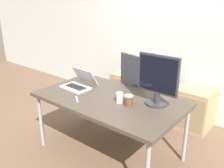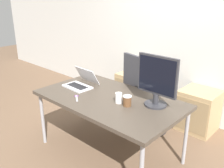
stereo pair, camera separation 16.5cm
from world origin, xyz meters
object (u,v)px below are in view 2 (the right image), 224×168
(office_chair, at_px, (145,102))
(coffee_cup_brown, at_px, (127,101))
(monitor, at_px, (157,81))
(water_bottle, at_px, (135,66))
(coffee_cup_white, at_px, (119,98))
(laptop_center, at_px, (81,83))
(cabinet_right, at_px, (198,110))
(mouse, at_px, (128,99))
(cabinet_left, at_px, (134,90))

(office_chair, bearing_deg, coffee_cup_brown, -68.95)
(monitor, distance_m, coffee_cup_brown, 0.36)
(water_bottle, relative_size, coffee_cup_white, 2.47)
(laptop_center, height_order, monitor, monitor)
(cabinet_right, height_order, coffee_cup_white, coffee_cup_white)
(cabinet_right, bearing_deg, water_bottle, 179.89)
(monitor, xyz_separation_m, coffee_cup_brown, (-0.21, -0.21, -0.21))
(coffee_cup_brown, bearing_deg, monitor, 45.15)
(office_chair, height_order, coffee_cup_brown, office_chair)
(cabinet_right, relative_size, water_bottle, 2.10)
(coffee_cup_white, bearing_deg, office_chair, 103.07)
(laptop_center, bearing_deg, monitor, 9.12)
(mouse, bearing_deg, coffee_cup_brown, -56.02)
(cabinet_left, height_order, water_bottle, water_bottle)
(mouse, relative_size, coffee_cup_brown, 0.53)
(water_bottle, xyz_separation_m, mouse, (0.79, -1.15, 0.03))
(cabinet_left, height_order, laptop_center, laptop_center)
(cabinet_left, bearing_deg, laptop_center, -86.28)
(coffee_cup_white, xyz_separation_m, coffee_cup_brown, (0.11, 0.00, -0.00))
(laptop_center, bearing_deg, water_bottle, 93.71)
(office_chair, xyz_separation_m, coffee_cup_white, (0.17, -0.75, 0.36))
(water_bottle, distance_m, coffee_cup_white, 1.48)
(cabinet_left, bearing_deg, coffee_cup_brown, -55.50)
(coffee_cup_brown, bearing_deg, mouse, 123.98)
(water_bottle, bearing_deg, laptop_center, -86.29)
(monitor, height_order, coffee_cup_white, monitor)
(office_chair, bearing_deg, coffee_cup_white, -76.93)
(laptop_center, bearing_deg, cabinet_left, 93.72)
(water_bottle, height_order, coffee_cup_white, water_bottle)
(water_bottle, relative_size, coffee_cup_brown, 2.50)
(water_bottle, height_order, coffee_cup_brown, water_bottle)
(office_chair, bearing_deg, water_bottle, 138.30)
(mouse, bearing_deg, cabinet_left, 124.55)
(office_chair, xyz_separation_m, water_bottle, (-0.58, 0.52, 0.29))
(cabinet_left, distance_m, water_bottle, 0.42)
(laptop_center, distance_m, monitor, 1.04)
(cabinet_right, xyz_separation_m, water_bottle, (-1.12, 0.00, 0.42))
(monitor, bearing_deg, office_chair, 132.76)
(cabinet_left, relative_size, coffee_cup_white, 5.18)
(monitor, bearing_deg, coffee_cup_white, -146.45)
(cabinet_left, distance_m, coffee_cup_white, 1.55)
(office_chair, distance_m, cabinet_right, 0.76)
(laptop_center, bearing_deg, cabinet_right, 49.33)
(water_bottle, xyz_separation_m, monitor, (1.08, -1.05, 0.28))
(laptop_center, distance_m, coffee_cup_brown, 0.79)
(water_bottle, bearing_deg, coffee_cup_brown, -55.55)
(monitor, distance_m, mouse, 0.39)
(office_chair, relative_size, coffee_cup_white, 9.76)
(cabinet_right, distance_m, coffee_cup_brown, 1.38)
(laptop_center, distance_m, mouse, 0.72)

